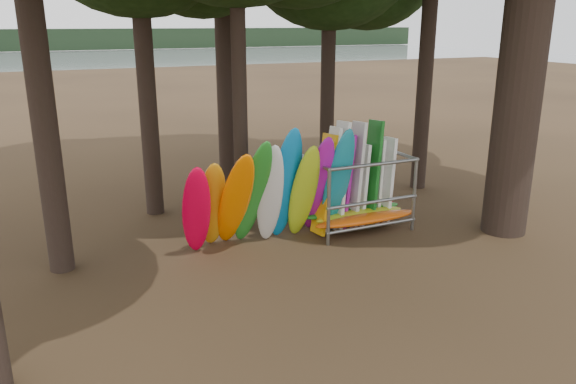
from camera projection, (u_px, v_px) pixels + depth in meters
name	position (u px, v px, depth m)	size (l,w,h in m)	color
ground	(334.00, 266.00, 12.73)	(120.00, 120.00, 0.00)	#47331E
lake	(85.00, 69.00, 65.07)	(160.00, 160.00, 0.00)	gray
far_shore	(59.00, 40.00, 108.11)	(160.00, 4.00, 4.00)	black
kayak_row	(272.00, 194.00, 13.56)	(4.47, 2.02, 3.10)	red
storage_rack	(357.00, 194.00, 14.84)	(3.00, 1.52, 2.91)	gray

